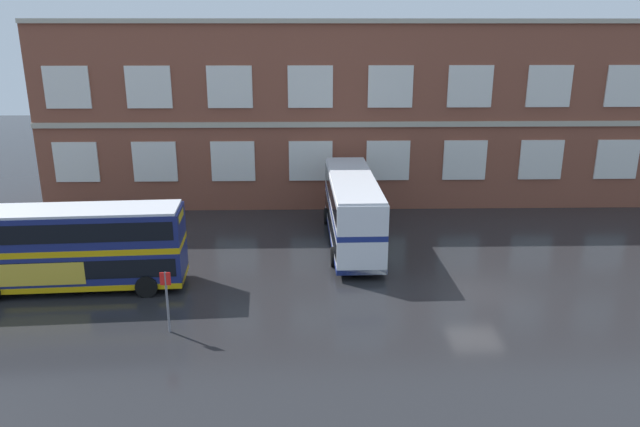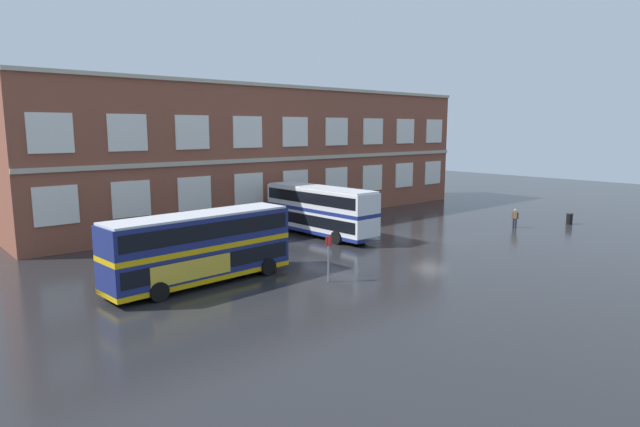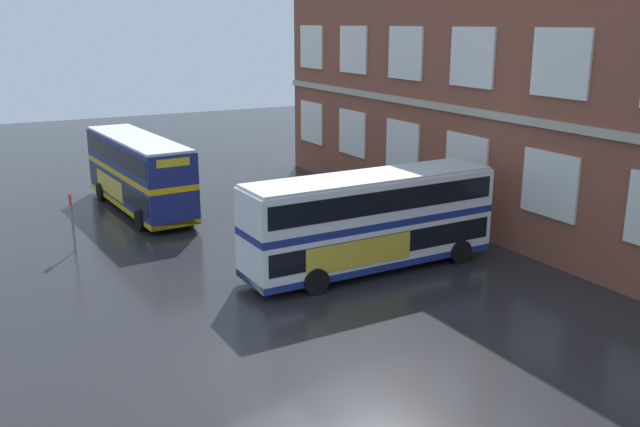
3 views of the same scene
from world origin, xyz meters
The scene contains 5 objects.
ground_plane centered at (0.00, 2.00, 0.00)m, with size 120.00×120.00×0.00m, color #232326.
brick_terminal_building centered at (-2.62, 17.98, 6.24)m, with size 47.77×8.19×12.78m.
double_decker_near centered at (-19.75, 1.01, 2.15)m, with size 11.14×3.38×4.07m.
double_decker_middle centered at (-5.59, 6.96, 2.15)m, with size 3.03×11.05×4.07m.
bus_stand_flag centered at (-14.03, -3.50, 1.64)m, with size 0.44×0.10×2.70m.
Camera 1 is at (-8.24, -26.09, 12.22)m, focal length 33.50 mm.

